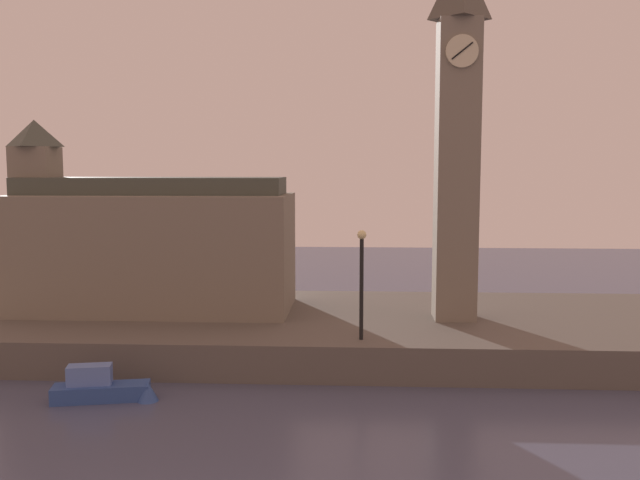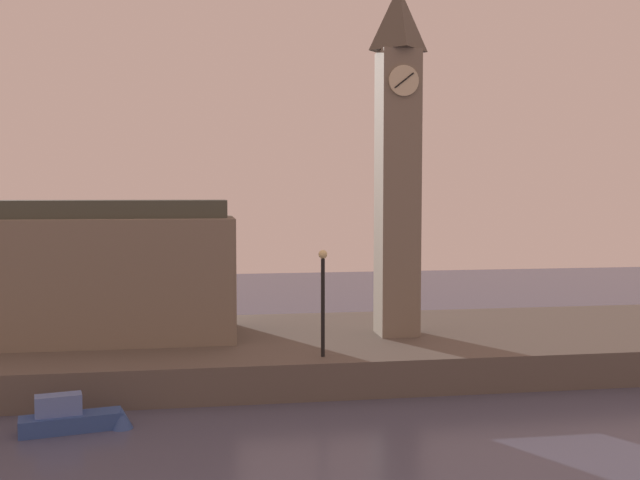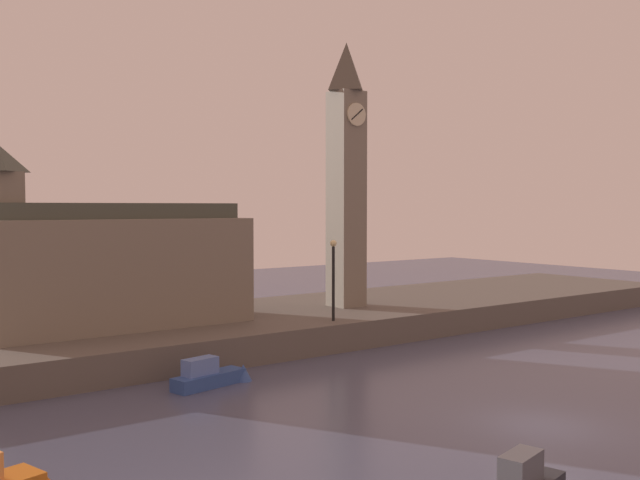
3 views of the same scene
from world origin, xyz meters
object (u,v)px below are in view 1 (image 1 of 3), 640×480
clock_tower (457,132)px  parliament_hall (146,245)px  boat_tour_blue (108,388)px  streetlamp (362,273)px

clock_tower → parliament_hall: clock_tower is taller
clock_tower → boat_tour_blue: 17.88m
clock_tower → parliament_hall: bearing=174.7°
clock_tower → streetlamp: bearing=-135.6°
boat_tour_blue → streetlamp: bearing=20.4°
clock_tower → parliament_hall: (-14.48, 1.35, -5.20)m
clock_tower → streetlamp: 8.14m
clock_tower → parliament_hall: size_ratio=1.22×
parliament_hall → boat_tour_blue: parliament_hall is taller
parliament_hall → streetlamp: (10.29, -5.46, -0.43)m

